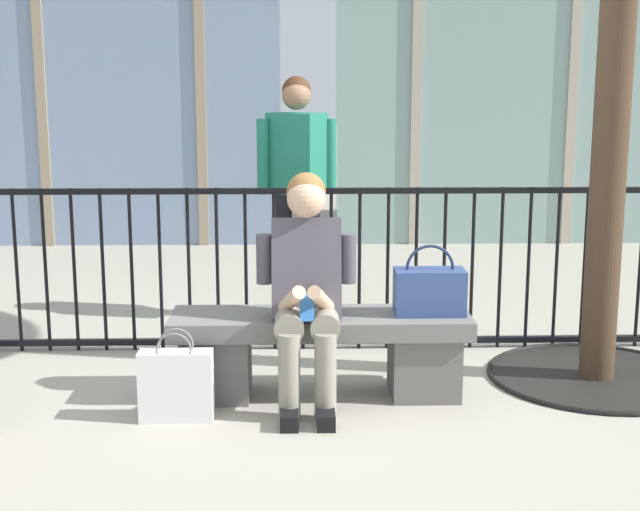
# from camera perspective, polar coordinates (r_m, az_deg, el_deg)

# --- Properties ---
(ground_plane) EXTENTS (60.00, 60.00, 0.00)m
(ground_plane) POSITION_cam_1_polar(r_m,az_deg,el_deg) (4.91, 0.03, -8.86)
(ground_plane) COLOR #A8A091
(stone_bench) EXTENTS (1.60, 0.44, 0.45)m
(stone_bench) POSITION_cam_1_polar(r_m,az_deg,el_deg) (4.82, 0.03, -5.82)
(stone_bench) COLOR slate
(stone_bench) RESTS_ON ground
(seated_person_with_phone) EXTENTS (0.52, 0.66, 1.21)m
(seated_person_with_phone) POSITION_cam_1_polar(r_m,az_deg,el_deg) (4.60, -0.86, -1.77)
(seated_person_with_phone) COLOR gray
(seated_person_with_phone) RESTS_ON ground
(handbag_on_bench) EXTENTS (0.37, 0.19, 0.38)m
(handbag_on_bench) POSITION_cam_1_polar(r_m,az_deg,el_deg) (4.78, 7.00, -2.23)
(handbag_on_bench) COLOR #33477F
(handbag_on_bench) RESTS_ON stone_bench
(shopping_bag) EXTENTS (0.37, 0.13, 0.46)m
(shopping_bag) POSITION_cam_1_polar(r_m,az_deg,el_deg) (4.55, -9.17, -8.13)
(shopping_bag) COLOR white
(shopping_bag) RESTS_ON ground
(bystander_at_railing) EXTENTS (0.55, 0.40, 1.71)m
(bystander_at_railing) POSITION_cam_1_polar(r_m,az_deg,el_deg) (6.25, -1.49, 4.88)
(bystander_at_railing) COLOR black
(bystander_at_railing) RESTS_ON ground
(plaza_railing) EXTENTS (7.31, 0.04, 1.03)m
(plaza_railing) POSITION_cam_1_polar(r_m,az_deg,el_deg) (5.59, -0.20, -0.82)
(plaza_railing) COLOR black
(plaza_railing) RESTS_ON ground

